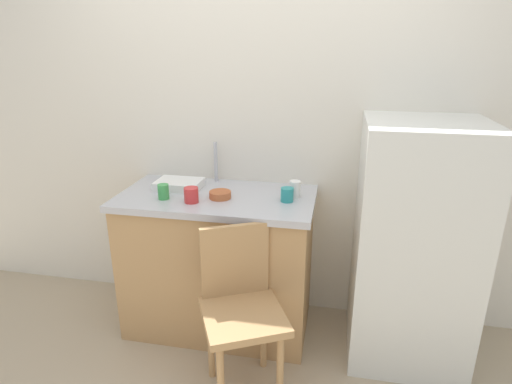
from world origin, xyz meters
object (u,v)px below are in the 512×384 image
refrigerator (414,244)px  chair (241,305)px  cup_green (163,192)px  cup_white (295,189)px  terracotta_bowl (220,195)px  cup_teal (287,195)px  cup_red (191,195)px  dish_tray (179,184)px

refrigerator → chair: 1.03m
cup_green → cup_white: size_ratio=0.89×
terracotta_bowl → cup_teal: 0.39m
refrigerator → chair: size_ratio=1.56×
terracotta_bowl → cup_green: bearing=-166.4°
cup_red → cup_teal: (0.53, 0.12, -0.00)m
chair → terracotta_bowl: 0.65m
refrigerator → cup_teal: refrigerator is taller
chair → cup_white: cup_white is taller
cup_white → cup_green: bearing=-166.4°
chair → cup_green: size_ratio=10.16×
chair → cup_white: bearing=42.8°
refrigerator → dish_tray: (-1.42, 0.09, 0.24)m
terracotta_bowl → cup_teal: bearing=3.1°
terracotta_bowl → cup_red: cup_red is taller
dish_tray → refrigerator: bearing=-3.5°
refrigerator → cup_teal: size_ratio=17.22×
terracotta_bowl → cup_green: cup_green is taller
terracotta_bowl → cup_white: size_ratio=1.30×
dish_tray → cup_white: bearing=-1.6°
terracotta_bowl → cup_white: 0.44m
cup_teal → cup_white: bearing=66.4°
dish_tray → cup_white: size_ratio=2.84×
refrigerator → cup_green: bearing=-175.4°
dish_tray → cup_white: (0.73, -0.02, 0.02)m
chair → terracotta_bowl: (-0.22, 0.44, 0.43)m
dish_tray → cup_teal: (0.69, -0.10, 0.02)m
cup_teal → cup_white: 0.09m
refrigerator → cup_white: (-0.69, 0.07, 0.26)m
refrigerator → terracotta_bowl: size_ratio=10.89×
dish_tray → cup_green: size_ratio=3.20×
terracotta_bowl → cup_white: cup_white is taller
cup_red → refrigerator: bearing=6.2°
chair → refrigerator: bearing=1.8°
cup_teal → cup_green: cup_green is taller
refrigerator → cup_teal: 0.77m
refrigerator → cup_green: refrigerator is taller
cup_green → cup_white: (0.75, 0.18, 0.01)m
cup_teal → cup_green: (-0.71, -0.10, 0.00)m
cup_red → cup_teal: size_ratio=1.07×
cup_green → dish_tray: bearing=85.2°
cup_red → terracotta_bowl: bearing=34.7°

